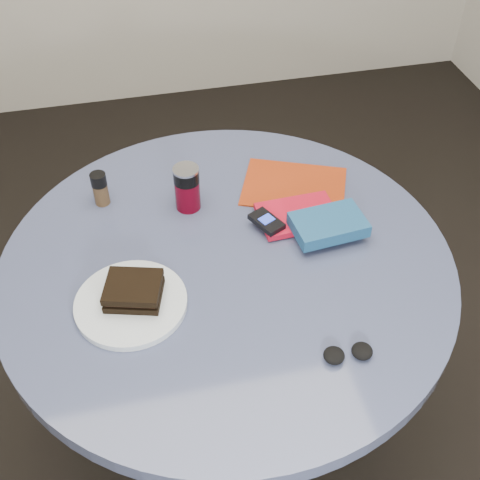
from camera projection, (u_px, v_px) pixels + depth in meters
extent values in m
plane|color=black|center=(230.00, 428.00, 1.85)|extent=(4.00, 4.00, 0.00)
cylinder|color=black|center=(230.00, 425.00, 1.84)|extent=(0.48, 0.48, 0.03)
cylinder|color=black|center=(229.00, 358.00, 1.59)|extent=(0.11, 0.11, 0.68)
cylinder|color=#3A4260|center=(227.00, 265.00, 1.34)|extent=(1.00, 1.00, 0.04)
cylinder|color=silver|center=(131.00, 303.00, 1.22)|extent=(0.29, 0.29, 0.01)
cube|color=black|center=(134.00, 294.00, 1.22)|extent=(0.13, 0.12, 0.02)
cube|color=#3B2016|center=(134.00, 291.00, 1.21)|extent=(0.12, 0.10, 0.01)
cube|color=black|center=(133.00, 287.00, 1.20)|extent=(0.13, 0.12, 0.02)
cylinder|color=#580414|center=(188.00, 194.00, 1.42)|extent=(0.08, 0.08, 0.08)
cylinder|color=black|center=(186.00, 176.00, 1.38)|extent=(0.08, 0.08, 0.03)
cylinder|color=silver|center=(186.00, 170.00, 1.37)|extent=(0.08, 0.08, 0.01)
cylinder|color=#44311D|center=(101.00, 194.00, 1.44)|extent=(0.05, 0.05, 0.06)
cylinder|color=black|center=(98.00, 180.00, 1.41)|extent=(0.05, 0.05, 0.03)
cube|color=maroon|center=(294.00, 186.00, 1.50)|extent=(0.30, 0.27, 0.00)
cube|color=#AC0D23|center=(298.00, 215.00, 1.41)|extent=(0.19, 0.13, 0.02)
cube|color=navy|center=(328.00, 225.00, 1.35)|extent=(0.17, 0.12, 0.03)
cube|color=black|center=(266.00, 222.00, 1.37)|extent=(0.08, 0.09, 0.01)
cube|color=blue|center=(267.00, 219.00, 1.37)|extent=(0.04, 0.04, 0.00)
ellipsoid|color=black|center=(334.00, 355.00, 1.13)|extent=(0.04, 0.04, 0.02)
ellipsoid|color=black|center=(362.00, 351.00, 1.13)|extent=(0.04, 0.04, 0.02)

